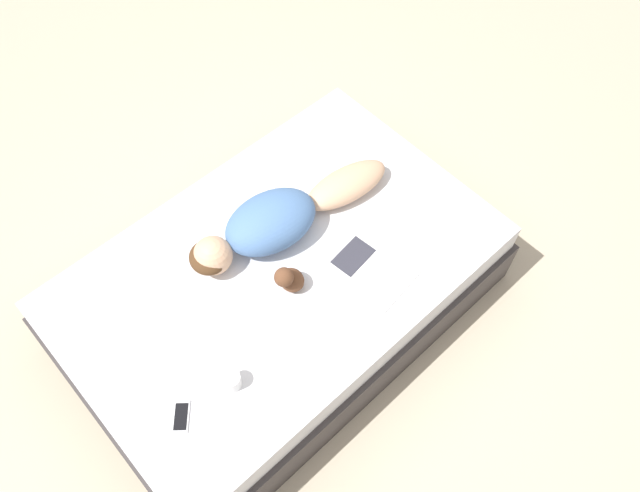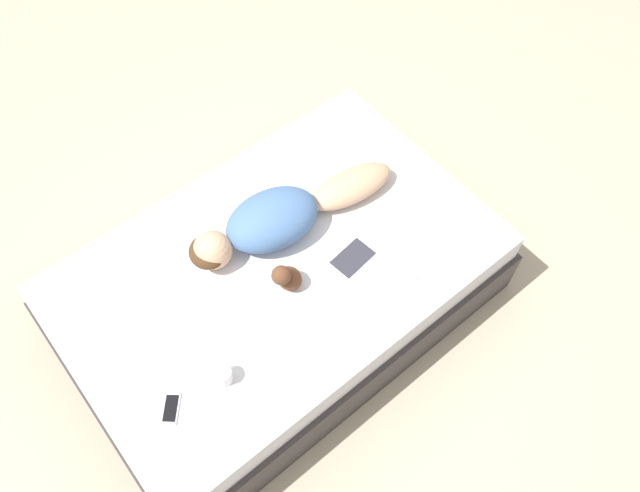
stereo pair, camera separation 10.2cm
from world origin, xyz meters
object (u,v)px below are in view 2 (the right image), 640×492
object	(u,v)px
cell_phone	(171,408)
open_magazine	(368,270)
coffee_mug	(223,375)
person	(279,217)

from	to	relation	value
cell_phone	open_magazine	bearing A→B (deg)	-139.89
cell_phone	coffee_mug	bearing A→B (deg)	-145.76
coffee_mug	cell_phone	world-z (taller)	coffee_mug
coffee_mug	cell_phone	bearing A→B (deg)	82.92
person	open_magazine	bearing A→B (deg)	-150.89
person	coffee_mug	world-z (taller)	person
open_magazine	cell_phone	size ratio (longest dim) A/B	2.90
person	coffee_mug	bearing A→B (deg)	133.22
open_magazine	coffee_mug	distance (m)	0.93
coffee_mug	cell_phone	distance (m)	0.28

